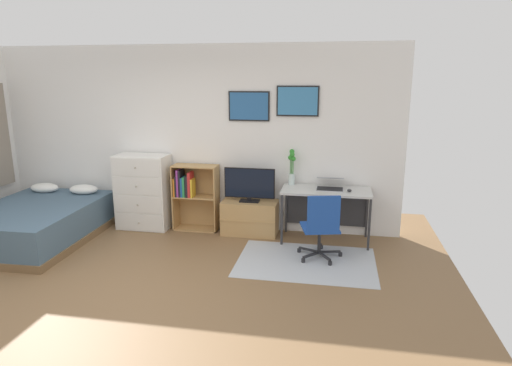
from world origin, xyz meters
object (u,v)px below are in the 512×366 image
desk (326,198)px  laptop (330,184)px  bamboo_vase (292,167)px  dresser (143,192)px  television (249,185)px  bed (36,223)px  office_chair (321,225)px  tv_stand (250,217)px  bookshelf (192,193)px  computer_mouse (349,190)px

desk → laptop: 0.21m
laptop → bamboo_vase: (-0.55, 0.13, 0.19)m
dresser → television: dresser is taller
bed → office_chair: 3.95m
tv_stand → television: (-0.00, -0.02, 0.49)m
dresser → laptop: bearing=0.1°
bookshelf → laptop: (2.02, -0.06, 0.24)m
bed → television: (2.89, 0.79, 0.48)m
bamboo_vase → bed: bearing=-165.1°
television → bamboo_vase: size_ratio=1.43×
office_chair → computer_mouse: office_chair is taller
television → office_chair: (1.06, -0.76, -0.28)m
dresser → computer_mouse: size_ratio=10.76×
bookshelf → bamboo_vase: (1.48, 0.06, 0.43)m
desk → office_chair: 0.78m
tv_stand → desk: size_ratio=0.66×
bamboo_vase → bookshelf: bearing=-177.6°
tv_stand → laptop: (1.13, -0.01, 0.56)m
laptop → computer_mouse: 0.29m
dresser → television: size_ratio=1.53×
bed → desk: desk is taller
desk → computer_mouse: computer_mouse is taller
bookshelf → dresser: bearing=-174.8°
television → laptop: 1.14m
dresser → desk: dresser is taller
dresser → computer_mouse: 3.03m
desk → computer_mouse: bearing=-22.5°
bed → tv_stand: bearing=13.9°
dresser → office_chair: (2.68, -0.76, -0.10)m
tv_stand → computer_mouse: computer_mouse is taller
television → desk: size_ratio=0.60×
bookshelf → tv_stand: (0.89, -0.05, -0.32)m
bed → bamboo_vase: (3.47, 0.93, 0.74)m
tv_stand → office_chair: bearing=-36.4°
computer_mouse → laptop: bearing=153.7°
computer_mouse → bed: bearing=-171.1°
computer_mouse → tv_stand: bearing=174.3°
bed → bamboo_vase: bearing=13.2°
bookshelf → laptop: bookshelf is taller
bookshelf → desk: bookshelf is taller
bamboo_vase → laptop: bearing=-13.0°
bookshelf → television: size_ratio=1.35×
television → computer_mouse: 1.40m
television → computer_mouse: television is taller
dresser → laptop: 2.77m
bed → office_chair: (3.94, 0.03, 0.20)m
dresser → bookshelf: dresser is taller
dresser → tv_stand: 1.66m
computer_mouse → television: bearing=175.2°
laptop → bed: bearing=-168.2°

